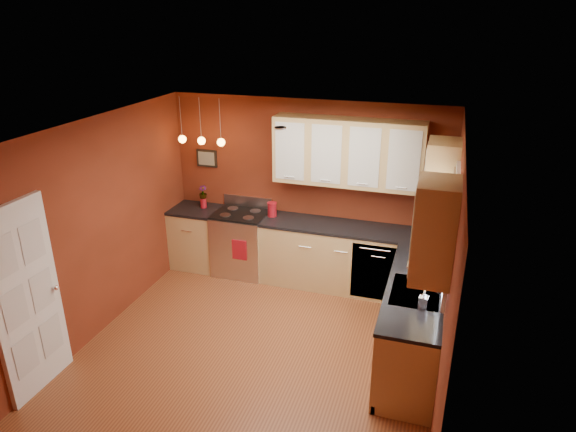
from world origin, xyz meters
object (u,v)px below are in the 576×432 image
(gas_range, at_px, (242,242))
(red_canister, at_px, (272,209))
(soap_pump, at_px, (424,300))
(sink, at_px, (415,294))
(coffee_maker, at_px, (427,227))

(gas_range, distance_m, red_canister, 0.74)
(red_canister, bearing_deg, soap_pump, -39.83)
(sink, bearing_deg, soap_pump, -73.52)
(red_canister, xyz_separation_m, soap_pump, (2.25, -1.87, -0.01))
(sink, bearing_deg, coffee_maker, 89.66)
(coffee_maker, distance_m, soap_pump, 1.89)
(sink, relative_size, soap_pump, 3.53)
(sink, height_order, coffee_maker, sink)
(sink, xyz_separation_m, red_canister, (-2.15, 1.56, 0.13))
(gas_range, xyz_separation_m, sink, (2.62, -1.50, 0.43))
(gas_range, xyz_separation_m, soap_pump, (2.72, -1.82, 0.56))
(coffee_maker, relative_size, soap_pump, 1.15)
(sink, height_order, soap_pump, sink)
(coffee_maker, height_order, soap_pump, coffee_maker)
(sink, distance_m, coffee_maker, 1.58)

